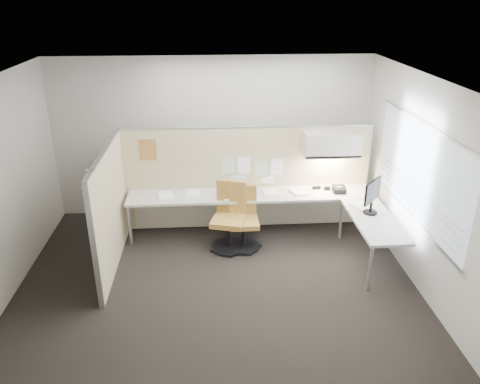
{
  "coord_description": "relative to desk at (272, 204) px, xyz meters",
  "views": [
    {
      "loc": [
        -0.05,
        -5.66,
        3.79
      ],
      "look_at": [
        0.38,
        0.8,
        0.97
      ],
      "focal_mm": 35.0,
      "sensor_mm": 36.0,
      "label": 1
    }
  ],
  "objects": [
    {
      "name": "partition_back",
      "position": [
        -0.38,
        0.47,
        0.27
      ],
      "size": [
        4.1,
        0.06,
        1.75
      ],
      "primitive_type": "cube",
      "color": "beige",
      "rests_on": "floor"
    },
    {
      "name": "wall_front",
      "position": [
        -0.93,
        -3.38,
        0.8
      ],
      "size": [
        5.5,
        0.02,
        2.8
      ],
      "primitive_type": "cube",
      "color": "beige",
      "rests_on": "ground"
    },
    {
      "name": "task_light_strip",
      "position": [
        0.97,
        0.26,
        0.7
      ],
      "size": [
        0.6,
        0.06,
        0.02
      ],
      "primitive_type": "cube",
      "color": "#FFEABF",
      "rests_on": "overhead_bin"
    },
    {
      "name": "paper_stack_4",
      "position": [
        0.45,
        0.15,
        0.14
      ],
      "size": [
        0.31,
        0.36,
        0.03
      ],
      "primitive_type": "cube",
      "rotation": [
        0.0,
        0.0,
        0.31
      ],
      "color": "white",
      "rests_on": "desk"
    },
    {
      "name": "phone",
      "position": [
        1.1,
        0.11,
        0.18
      ],
      "size": [
        0.21,
        0.2,
        0.12
      ],
      "rotation": [
        0.0,
        0.0,
        -0.02
      ],
      "color": "black",
      "rests_on": "desk"
    },
    {
      "name": "window_pane",
      "position": [
        1.79,
        -1.13,
        0.95
      ],
      "size": [
        0.01,
        2.8,
        1.3
      ],
      "primitive_type": "cube",
      "color": "#A4AFBF",
      "rests_on": "wall_right"
    },
    {
      "name": "desk",
      "position": [
        0.0,
        0.0,
        0.0
      ],
      "size": [
        4.0,
        2.07,
        0.73
      ],
      "color": "beige",
      "rests_on": "floor"
    },
    {
      "name": "wall_right",
      "position": [
        1.82,
        -1.13,
        0.8
      ],
      "size": [
        0.02,
        4.5,
        2.8
      ],
      "primitive_type": "cube",
      "color": "beige",
      "rests_on": "ground"
    },
    {
      "name": "ceiling",
      "position": [
        -0.93,
        -1.13,
        2.2
      ],
      "size": [
        5.5,
        4.5,
        0.01
      ],
      "primitive_type": "cube",
      "color": "white",
      "rests_on": "wall_back"
    },
    {
      "name": "pinned_papers",
      "position": [
        -0.3,
        0.44,
        0.43
      ],
      "size": [
        1.01,
        0.0,
        0.47
      ],
      "color": "#8CBF8C",
      "rests_on": "partition_back"
    },
    {
      "name": "paper_stack_1",
      "position": [
        -1.29,
        0.22,
        0.14
      ],
      "size": [
        0.24,
        0.31,
        0.02
      ],
      "primitive_type": "cube",
      "rotation": [
        0.0,
        0.0,
        0.05
      ],
      "color": "white",
      "rests_on": "desk"
    },
    {
      "name": "poster",
      "position": [
        -1.98,
        0.44,
        0.82
      ],
      "size": [
        0.28,
        0.0,
        0.35
      ],
      "primitive_type": "cube",
      "color": "orange",
      "rests_on": "partition_back"
    },
    {
      "name": "overhead_bin",
      "position": [
        0.97,
        0.26,
        0.91
      ],
      "size": [
        0.9,
        0.36,
        0.38
      ],
      "primitive_type": "cube",
      "color": "beige",
      "rests_on": "partition_back"
    },
    {
      "name": "monitor",
      "position": [
        1.37,
        -0.68,
        0.43
      ],
      "size": [
        0.35,
        0.39,
        0.52
      ],
      "rotation": [
        0.0,
        0.0,
        0.84
      ],
      "color": "black",
      "rests_on": "desk"
    },
    {
      "name": "floor",
      "position": [
        -0.93,
        -1.13,
        -0.61
      ],
      "size": [
        5.5,
        4.5,
        0.01
      ],
      "primitive_type": "cube",
      "color": "black",
      "rests_on": "ground"
    },
    {
      "name": "tape_dispenser",
      "position": [
        0.94,
        0.22,
        0.16
      ],
      "size": [
        0.1,
        0.06,
        0.06
      ],
      "primitive_type": "cube",
      "rotation": [
        0.0,
        0.0,
        0.02
      ],
      "color": "black",
      "rests_on": "desk"
    },
    {
      "name": "chair_left",
      "position": [
        -0.71,
        -0.25,
        -0.11
      ],
      "size": [
        0.6,
        0.62,
        1.05
      ],
      "rotation": [
        0.0,
        0.0,
        -0.27
      ],
      "color": "black",
      "rests_on": "floor"
    },
    {
      "name": "partition_left",
      "position": [
        -2.43,
        -0.63,
        0.27
      ],
      "size": [
        0.06,
        2.2,
        1.75
      ],
      "primitive_type": "cube",
      "color": "beige",
      "rests_on": "floor"
    },
    {
      "name": "wall_back",
      "position": [
        -0.93,
        1.12,
        0.8
      ],
      "size": [
        5.5,
        0.02,
        2.8
      ],
      "primitive_type": "cube",
      "color": "beige",
      "rests_on": "ground"
    },
    {
      "name": "chair_right",
      "position": [
        -0.49,
        -0.25,
        -0.15
      ],
      "size": [
        0.51,
        0.51,
        0.97
      ],
      "rotation": [
        0.0,
        0.0,
        0.02
      ],
      "color": "black",
      "rests_on": "floor"
    },
    {
      "name": "coat_hook",
      "position": [
        -2.51,
        -1.36,
        0.82
      ],
      "size": [
        0.18,
        0.43,
        1.29
      ],
      "color": "silver",
      "rests_on": "partition_left"
    },
    {
      "name": "paper_stack_2",
      "position": [
        -0.68,
        0.02,
        0.14
      ],
      "size": [
        0.27,
        0.33,
        0.03
      ],
      "primitive_type": "cube",
      "rotation": [
        0.0,
        0.0,
        0.15
      ],
      "color": "white",
      "rests_on": "desk"
    },
    {
      "name": "wall_left",
      "position": [
        -3.68,
        -1.13,
        0.8
      ],
      "size": [
        0.02,
        4.5,
        2.8
      ],
      "primitive_type": "cube",
      "color": "beige",
      "rests_on": "ground"
    },
    {
      "name": "paper_stack_5",
      "position": [
        1.31,
        -0.46,
        0.14
      ],
      "size": [
        0.32,
        0.36,
        0.02
      ],
      "primitive_type": "cube",
      "rotation": [
        0.0,
        0.0,
        0.38
      ],
      "color": "white",
      "rests_on": "desk"
    },
    {
      "name": "stapler",
      "position": [
        0.77,
        0.27,
        0.15
      ],
      "size": [
        0.14,
        0.06,
        0.05
      ],
      "primitive_type": "cube",
      "rotation": [
        0.0,
        0.0,
        0.13
      ],
      "color": "black",
      "rests_on": "desk"
    },
    {
      "name": "paper_stack_3",
      "position": [
        -0.01,
        0.18,
        0.14
      ],
      "size": [
        0.25,
        0.31,
        0.02
      ],
      "primitive_type": "cube",
      "rotation": [
        0.0,
        0.0,
        0.06
      ],
      "color": "white",
      "rests_on": "desk"
    },
    {
      "name": "paper_stack_0",
      "position": [
        -1.72,
        0.14,
        0.14
      ],
      "size": [
        0.29,
        0.34,
        0.03
      ],
      "primitive_type": "cube",
      "rotation": [
        0.0,
        0.0,
        0.2
      ],
      "color": "white",
      "rests_on": "desk"
    }
  ]
}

